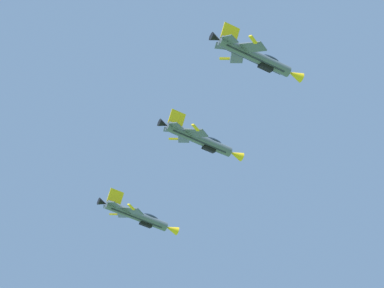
% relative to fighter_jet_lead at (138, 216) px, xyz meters
% --- Properties ---
extents(fighter_jet_lead, '(15.09, 9.67, 5.69)m').
position_rel_fighter_jet_lead_xyz_m(fighter_jet_lead, '(0.00, 0.00, 0.00)').
color(fighter_jet_lead, '#4C5666').
extents(fighter_jet_left_wing, '(15.09, 9.64, 5.81)m').
position_rel_fighter_jet_lead_xyz_m(fighter_jet_left_wing, '(9.76, -18.89, -0.08)').
color(fighter_jet_left_wing, '#4C5666').
extents(fighter_jet_right_wing, '(15.09, 9.69, 5.62)m').
position_rel_fighter_jet_lead_xyz_m(fighter_jet_right_wing, '(16.43, -39.28, -4.34)').
color(fighter_jet_right_wing, '#4C5666').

